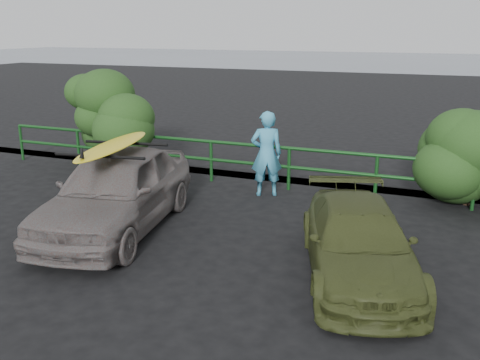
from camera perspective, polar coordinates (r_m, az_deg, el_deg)
The scene contains 10 objects.
ground at distance 8.78m, azimuth -10.90°, elevation -9.18°, with size 80.00×80.00×0.00m, color black.
ocean at distance 66.88m, azimuth 18.37°, elevation 12.01°, with size 200.00×200.00×0.00m, color slate.
guardrail at distance 12.84m, azimuth 0.96°, elevation 1.68°, with size 14.00×0.08×1.04m, color #134417, non-canonical shape.
shrub_left at distance 15.36m, azimuth -15.55°, elevation 6.14°, with size 3.20×2.40×2.44m, color #25491A, non-canonical shape.
shrub_right at distance 12.45m, azimuth 23.91°, elevation 1.88°, with size 3.20×2.40×1.90m, color #25491A, non-canonical shape.
sedan at distance 10.23m, azimuth -13.06°, elevation -1.11°, with size 1.79×4.46×1.52m, color #675E5C.
olive_vehicle at distance 8.36m, azimuth 12.51°, elevation -6.47°, with size 1.55×3.82×1.11m, color #3C441E.
man at distance 11.99m, azimuth 2.84°, elevation 2.82°, with size 0.70×0.46×1.93m, color #409BC1.
roof_rack at distance 10.03m, azimuth -13.34°, elevation 3.20°, with size 1.67×1.17×0.06m, color black, non-canonical shape.
surfboard at distance 10.01m, azimuth -13.37°, elevation 3.58°, with size 0.57×2.76×0.08m, color yellow.
Camera 1 is at (4.42, -6.63, 3.69)m, focal length 40.00 mm.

